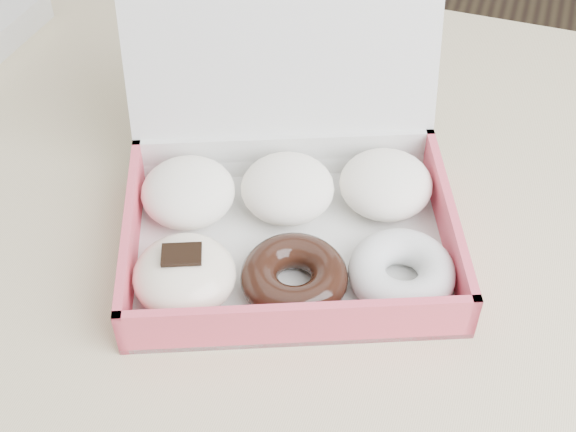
% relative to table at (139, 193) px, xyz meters
% --- Properties ---
extents(table, '(1.20, 0.80, 0.75)m').
position_rel_table_xyz_m(table, '(0.00, 0.00, 0.00)').
color(table, tan).
rests_on(table, ground).
extents(donut_box, '(0.40, 0.39, 0.23)m').
position_rel_table_xyz_m(donut_box, '(0.22, -0.08, 0.12)').
color(donut_box, silver).
rests_on(donut_box, table).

